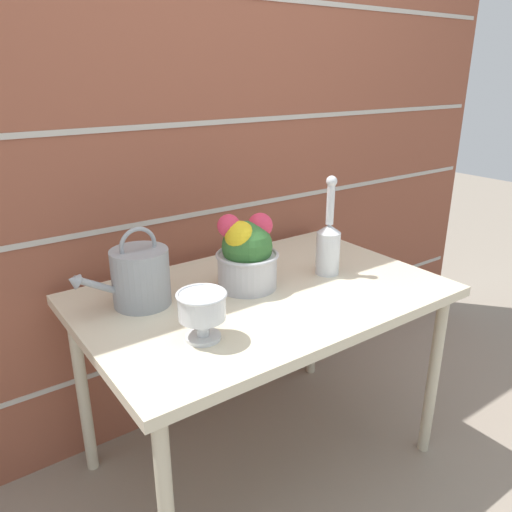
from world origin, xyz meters
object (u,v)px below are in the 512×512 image
object	(u,v)px
flower_planter	(247,254)
glass_decanter	(328,244)
watering_can	(140,276)
crystal_pedestal_bowl	(202,309)

from	to	relation	value
flower_planter	glass_decanter	distance (m)	0.33
watering_can	glass_decanter	size ratio (longest dim) A/B	0.88
crystal_pedestal_bowl	glass_decanter	world-z (taller)	glass_decanter
crystal_pedestal_bowl	watering_can	bearing A→B (deg)	98.79
flower_planter	glass_decanter	world-z (taller)	glass_decanter
crystal_pedestal_bowl	flower_planter	distance (m)	0.39
watering_can	glass_decanter	xyz separation A→B (m)	(0.69, -0.16, 0.02)
watering_can	crystal_pedestal_bowl	world-z (taller)	watering_can
crystal_pedestal_bowl	flower_planter	size ratio (longest dim) A/B	0.54
crystal_pedestal_bowl	glass_decanter	bearing A→B (deg)	13.82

